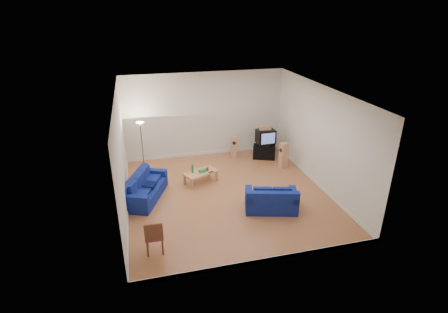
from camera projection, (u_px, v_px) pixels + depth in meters
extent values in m
cube|color=brown|center=(227.00, 194.00, 10.83)|extent=(6.00, 6.50, 0.01)
cube|color=white|center=(228.00, 92.00, 9.55)|extent=(6.00, 6.50, 0.01)
cube|color=white|center=(205.00, 115.00, 13.07)|extent=(6.00, 0.01, 3.20)
cube|color=white|center=(267.00, 202.00, 7.30)|extent=(6.00, 0.01, 3.20)
cube|color=white|center=(121.00, 156.00, 9.50)|extent=(0.01, 6.50, 3.20)
cube|color=white|center=(320.00, 137.00, 10.88)|extent=(0.01, 6.50, 3.20)
cube|color=white|center=(206.00, 153.00, 13.68)|extent=(6.00, 0.02, 0.12)
cube|color=white|center=(264.00, 260.00, 7.93)|extent=(6.00, 0.02, 0.12)
cube|color=white|center=(128.00, 205.00, 10.12)|extent=(0.02, 6.50, 0.12)
cube|color=white|center=(315.00, 181.00, 11.49)|extent=(0.02, 6.50, 0.12)
cube|color=navy|center=(146.00, 193.00, 10.52)|extent=(1.48, 2.05, 0.36)
cube|color=navy|center=(135.00, 182.00, 10.42)|extent=(0.90, 1.81, 0.37)
cube|color=navy|center=(154.00, 172.00, 11.18)|extent=(0.82, 0.49, 0.21)
cube|color=navy|center=(134.00, 199.00, 9.64)|extent=(0.82, 0.49, 0.21)
cube|color=#060F39|center=(149.00, 185.00, 10.40)|extent=(0.45, 0.45, 0.10)
cube|color=navy|center=(271.00, 204.00, 9.96)|extent=(1.62, 1.18, 0.36)
cube|color=navy|center=(273.00, 198.00, 9.53)|extent=(1.45, 0.58, 0.37)
cube|color=navy|center=(249.00, 195.00, 9.86)|extent=(0.40, 0.83, 0.21)
cube|color=navy|center=(294.00, 195.00, 9.83)|extent=(0.40, 0.83, 0.21)
cube|color=#060F39|center=(271.00, 193.00, 9.97)|extent=(0.42, 0.42, 0.10)
cube|color=tan|center=(201.00, 173.00, 11.37)|extent=(1.20, 0.93, 0.05)
cube|color=tan|center=(192.00, 185.00, 11.01)|extent=(0.08, 0.08, 0.34)
cube|color=tan|center=(185.00, 180.00, 11.33)|extent=(0.08, 0.08, 0.34)
cube|color=tan|center=(217.00, 176.00, 11.57)|extent=(0.08, 0.08, 0.34)
cube|color=tan|center=(209.00, 172.00, 11.88)|extent=(0.08, 0.08, 0.34)
cylinder|color=#197233|center=(192.00, 169.00, 11.26)|extent=(0.09, 0.09, 0.28)
cube|color=green|center=(203.00, 171.00, 11.35)|extent=(0.27, 0.20, 0.10)
cylinder|color=red|center=(207.00, 169.00, 11.42)|extent=(0.11, 0.11, 0.13)
cube|color=black|center=(211.00, 172.00, 11.34)|extent=(0.17, 0.11, 0.02)
cube|color=black|center=(264.00, 152.00, 13.28)|extent=(0.93, 0.74, 0.50)
cube|color=black|center=(265.00, 145.00, 13.11)|extent=(0.56, 0.54, 0.10)
cube|color=black|center=(266.00, 136.00, 13.08)|extent=(0.68, 0.51, 0.51)
cube|color=#48579E|center=(268.00, 139.00, 12.86)|extent=(0.53, 0.04, 0.41)
cube|color=tan|center=(265.00, 128.00, 12.96)|extent=(0.45, 0.21, 0.15)
cube|color=tan|center=(234.00, 147.00, 13.28)|extent=(0.24, 0.28, 0.86)
cylinder|color=black|center=(234.00, 143.00, 13.07)|extent=(0.13, 0.04, 0.13)
cube|color=tan|center=(284.00, 155.00, 12.43)|extent=(0.32, 0.28, 0.93)
cylinder|color=black|center=(281.00, 150.00, 12.28)|extent=(0.05, 0.14, 0.14)
cylinder|color=black|center=(144.00, 168.00, 12.53)|extent=(0.22, 0.22, 0.03)
cylinder|color=black|center=(142.00, 147.00, 12.20)|extent=(0.03, 0.03, 1.61)
cone|color=white|center=(140.00, 124.00, 11.87)|extent=(0.30, 0.30, 0.13)
cube|color=brown|center=(148.00, 249.00, 8.05)|extent=(0.04, 0.04, 0.42)
cube|color=brown|center=(147.00, 240.00, 8.36)|extent=(0.04, 0.04, 0.42)
cube|color=brown|center=(163.00, 247.00, 8.12)|extent=(0.04, 0.04, 0.42)
cube|color=brown|center=(162.00, 238.00, 8.43)|extent=(0.04, 0.04, 0.42)
cube|color=maroon|center=(154.00, 236.00, 8.14)|extent=(0.44, 0.44, 0.06)
cube|color=brown|center=(154.00, 232.00, 7.88)|extent=(0.42, 0.05, 0.42)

